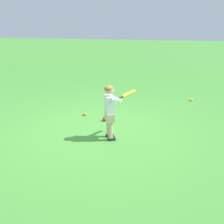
{
  "coord_description": "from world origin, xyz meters",
  "views": [
    {
      "loc": [
        1.18,
        -5.3,
        2.38
      ],
      "look_at": [
        0.34,
        -0.06,
        0.45
      ],
      "focal_mm": 44.46,
      "sensor_mm": 36.0,
      "label": 1
    }
  ],
  "objects_px": {
    "child_batter": "(111,107)",
    "play_ball_near_batter": "(105,119)",
    "play_ball_midfield": "(85,114)",
    "play_ball_by_bucket": "(191,100)"
  },
  "relations": [
    {
      "from": "child_batter",
      "to": "play_ball_near_batter",
      "type": "height_order",
      "value": "child_batter"
    },
    {
      "from": "child_batter",
      "to": "play_ball_midfield",
      "type": "xyz_separation_m",
      "value": [
        -0.84,
        1.16,
        -0.61
      ]
    },
    {
      "from": "play_ball_near_batter",
      "to": "play_ball_midfield",
      "type": "relative_size",
      "value": 1.34
    },
    {
      "from": "play_ball_midfield",
      "to": "play_ball_near_batter",
      "type": "bearing_deg",
      "value": -26.8
    },
    {
      "from": "play_ball_near_batter",
      "to": "play_ball_by_bucket",
      "type": "xyz_separation_m",
      "value": [
        2.13,
        1.87,
        -0.01
      ]
    },
    {
      "from": "play_ball_near_batter",
      "to": "play_ball_midfield",
      "type": "xyz_separation_m",
      "value": [
        -0.55,
        0.28,
        -0.01
      ]
    },
    {
      "from": "child_batter",
      "to": "play_ball_by_bucket",
      "type": "relative_size",
      "value": 13.43
    },
    {
      "from": "play_ball_near_batter",
      "to": "play_ball_midfield",
      "type": "distance_m",
      "value": 0.61
    },
    {
      "from": "child_batter",
      "to": "play_ball_midfield",
      "type": "height_order",
      "value": "child_batter"
    },
    {
      "from": "child_batter",
      "to": "play_ball_by_bucket",
      "type": "bearing_deg",
      "value": 56.25
    }
  ]
}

